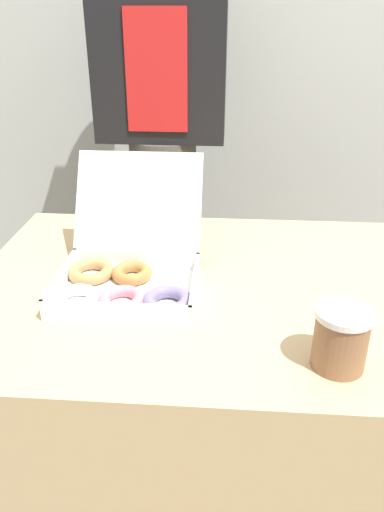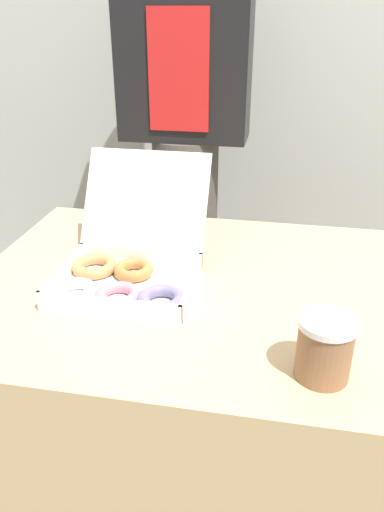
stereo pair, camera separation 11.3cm
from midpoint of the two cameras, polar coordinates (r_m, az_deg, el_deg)
The scene contains 6 objects.
ground_plane at distance 1.63m, azimuth 4.11°, elevation -25.28°, with size 14.00×14.00×0.00m, color #665B51.
wall_back at distance 2.11m, azimuth 9.50°, elevation 26.81°, with size 10.00×0.05×2.60m.
table at distance 1.37m, azimuth 4.59°, elevation -16.18°, with size 1.14×0.81×0.70m.
donut_box at distance 1.14m, azimuth -4.87°, elevation -1.56°, with size 0.34×0.38×0.26m.
coffee_cup at distance 0.90m, azimuth 18.47°, elevation -10.06°, with size 0.10×0.10×0.12m.
person_customer at distance 1.75m, azimuth 1.14°, elevation 14.90°, with size 0.42×0.23×1.68m.
Camera 2 is at (0.14, -1.00, 1.28)m, focal length 35.00 mm.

